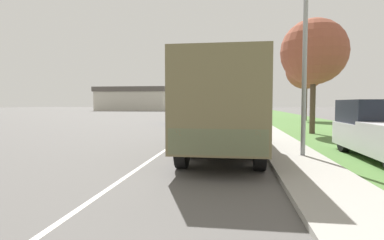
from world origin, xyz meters
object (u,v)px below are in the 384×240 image
Objects in this scene: car_nearest_ahead at (182,115)px; car_second_ahead at (198,111)px; military_truck at (223,105)px; lamp_post at (299,7)px.

car_second_ahead is (-0.22, 13.96, 0.04)m from car_nearest_ahead.
lamp_post is (2.35, -0.48, 3.04)m from military_truck.
lamp_post is at bearing -11.48° from military_truck.
car_nearest_ahead is at bearing 112.38° from lamp_post.
lamp_post reaches higher than car_nearest_ahead.
car_nearest_ahead is 17.47m from lamp_post.
military_truck is 0.98× the size of lamp_post.
lamp_post reaches higher than military_truck.
car_second_ahead is 30.68m from lamp_post.
car_nearest_ahead is 0.58× the size of lamp_post.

